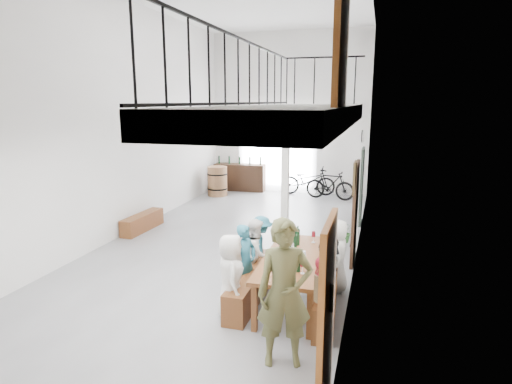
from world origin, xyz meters
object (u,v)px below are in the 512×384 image
(bench_inner, at_px, (253,284))
(tasting_table, at_px, (294,262))
(bicycle_near, at_px, (308,181))
(oak_barrel, at_px, (217,181))
(side_bench, at_px, (142,222))
(serving_counter, at_px, (240,177))
(host_standing, at_px, (285,293))

(bench_inner, bearing_deg, tasting_table, -1.08)
(bench_inner, bearing_deg, bicycle_near, 93.22)
(tasting_table, distance_m, oak_barrel, 8.21)
(tasting_table, distance_m, bicycle_near, 8.20)
(side_bench, height_order, oak_barrel, oak_barrel)
(tasting_table, xyz_separation_m, side_bench, (-4.42, 2.84, -0.50))
(side_bench, height_order, serving_counter, serving_counter)
(bench_inner, relative_size, bicycle_near, 1.12)
(oak_barrel, bearing_deg, serving_counter, 66.46)
(bench_inner, bearing_deg, oak_barrel, 115.52)
(tasting_table, bearing_deg, bicycle_near, 96.47)
(serving_counter, distance_m, host_standing, 10.49)
(tasting_table, bearing_deg, host_standing, -84.52)
(tasting_table, bearing_deg, oak_barrel, 118.27)
(bench_inner, xyz_separation_m, bicycle_near, (-0.45, 8.11, 0.25))
(oak_barrel, distance_m, bicycle_near, 3.10)
(host_standing, height_order, bicycle_near, host_standing)
(bench_inner, distance_m, serving_counter, 8.68)
(serving_counter, xyz_separation_m, host_standing, (3.81, -9.77, 0.44))
(bicycle_near, bearing_deg, host_standing, -176.54)
(host_standing, xyz_separation_m, bicycle_near, (-1.33, 9.71, -0.43))
(side_bench, bearing_deg, oak_barrel, 85.43)
(oak_barrel, height_order, bicycle_near, oak_barrel)
(tasting_table, xyz_separation_m, bicycle_near, (-1.13, 8.12, -0.22))
(bench_inner, height_order, host_standing, host_standing)
(host_standing, bearing_deg, serving_counter, 94.08)
(side_bench, height_order, bicycle_near, bicycle_near)
(tasting_table, relative_size, bicycle_near, 1.23)
(serving_counter, height_order, bicycle_near, bicycle_near)
(bench_inner, distance_m, bicycle_near, 8.12)
(side_bench, distance_m, bicycle_near, 6.22)
(tasting_table, distance_m, side_bench, 5.27)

